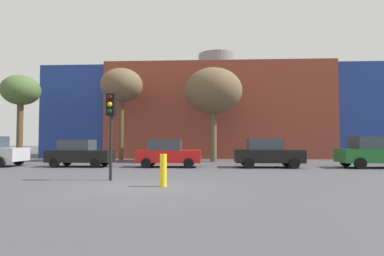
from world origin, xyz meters
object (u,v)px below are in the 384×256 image
Objects in this scene: parked_car_1 at (80,153)px; bare_tree_1 at (21,92)px; parked_car_4 at (375,152)px; parked_car_3 at (267,153)px; traffic_light_island at (111,116)px; bare_tree_0 at (213,91)px; parked_car_2 at (168,153)px; bare_tree_2 at (122,86)px; bollard_yellow_0 at (163,170)px.

parked_car_1 is 9.90m from bare_tree_1.
parked_car_4 is (17.91, -0.00, 0.09)m from parked_car_1.
bare_tree_1 reaches higher than parked_car_3.
parked_car_3 is (11.58, 0.00, 0.03)m from parked_car_1.
traffic_light_island is 0.48× the size of bare_tree_0.
parked_car_1 is 17.91m from parked_car_4.
parked_car_2 is 14.38m from bare_tree_1.
bare_tree_0 is 7.59m from bare_tree_2.
parked_car_2 is 0.56× the size of bare_tree_1.
parked_car_1 is 8.12m from bare_tree_2.
parked_car_2 is at bearing -118.16° from bare_tree_0.
parked_car_3 is 6.33m from parked_car_4.
bare_tree_0 reaches higher than bollard_yellow_0.
parked_car_4 is at bearing -0.00° from parked_car_2.
traffic_light_island is 3.51m from bollard_yellow_0.
parked_car_1 is at bearing -180.00° from parked_car_3.
parked_car_1 is 3.44× the size of bollard_yellow_0.
parked_car_1 is 0.56× the size of bare_tree_1.
parked_car_1 is 10.42m from bollard_yellow_0.
parked_car_3 reaches higher than bollard_yellow_0.
traffic_light_island reaches higher than parked_car_4.
parked_car_2 is 0.51× the size of bare_tree_2.
bare_tree_1 is 6.13× the size of bollard_yellow_0.
bare_tree_1 is at bearing -172.87° from bare_tree_2.
bare_tree_1 is at bearing 135.39° from bollard_yellow_0.
bare_tree_0 is (8.43, 5.40, 4.69)m from parked_car_1.
bare_tree_1 is (-24.97, 5.09, 4.63)m from parked_car_4.
bollard_yellow_0 is (2.38, -1.61, -2.03)m from traffic_light_island.
bare_tree_1 is at bearing 164.74° from parked_car_3.
parked_car_1 is 0.91× the size of parked_car_4.
bare_tree_1 reaches higher than parked_car_1.
parked_car_2 is 3.45× the size of bollard_yellow_0.
bare_tree_1 is (-18.64, 5.09, 4.69)m from parked_car_3.
parked_car_1 is at bearing 127.99° from bollard_yellow_0.
bare_tree_2 is (7.95, 0.99, 0.59)m from bare_tree_1.
bare_tree_0 reaches higher than parked_car_2.
parked_car_2 is at bearing 180.00° from parked_car_4.
bare_tree_0 is at bearing 61.84° from parked_car_2.
bare_tree_2 reaches higher than bare_tree_1.
bare_tree_2 reaches higher than parked_car_4.
bare_tree_0 is at bearing 81.60° from bollard_yellow_0.
bollard_yellow_0 is at bearing -98.40° from bare_tree_0.
bare_tree_1 is at bearing 168.49° from parked_car_4.
bollard_yellow_0 is at bearing 62.94° from traffic_light_island.
parked_car_4 is 14.13m from bollard_yellow_0.
parked_car_2 reaches higher than bollard_yellow_0.
bare_tree_1 is 19.58m from bollard_yellow_0.
bare_tree_2 reaches higher than bollard_yellow_0.
parked_car_4 is 1.22× the size of traffic_light_island.
bare_tree_2 is (-7.54, 0.68, 0.62)m from bare_tree_0.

